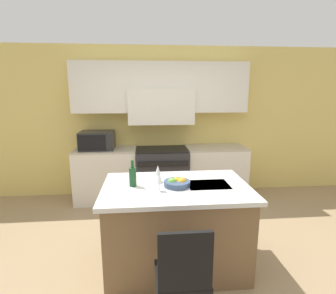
% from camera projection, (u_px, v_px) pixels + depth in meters
% --- Properties ---
extents(ground_plane, '(10.00, 10.00, 0.00)m').
position_uv_depth(ground_plane, '(173.00, 262.00, 3.00)').
color(ground_plane, '#997F5B').
extents(back_cabinetry, '(10.00, 0.46, 2.70)m').
position_uv_depth(back_cabinetry, '(160.00, 110.00, 4.72)').
color(back_cabinetry, '#DBC166').
rests_on(back_cabinetry, ground_plane).
extents(back_counter, '(3.01, 0.62, 0.94)m').
position_uv_depth(back_counter, '(162.00, 173.00, 4.71)').
color(back_counter, silver).
rests_on(back_counter, ground_plane).
extents(range_stove, '(0.90, 0.70, 0.92)m').
position_uv_depth(range_stove, '(162.00, 174.00, 4.69)').
color(range_stove, '#2D2D33').
rests_on(range_stove, ground_plane).
extents(microwave, '(0.57, 0.43, 0.31)m').
position_uv_depth(microwave, '(97.00, 140.00, 4.48)').
color(microwave, black).
rests_on(microwave, back_counter).
extents(kitchen_island, '(1.55, 1.00, 0.94)m').
position_uv_depth(kitchen_island, '(176.00, 225.00, 2.87)').
color(kitchen_island, brown).
rests_on(kitchen_island, ground_plane).
extents(island_chair, '(0.42, 0.40, 0.95)m').
position_uv_depth(island_chair, '(183.00, 274.00, 2.01)').
color(island_chair, black).
rests_on(island_chair, ground_plane).
extents(wine_bottle, '(0.08, 0.08, 0.28)m').
position_uv_depth(wine_bottle, '(133.00, 176.00, 2.74)').
color(wine_bottle, '#194723').
rests_on(wine_bottle, kitchen_island).
extents(wine_glass_near, '(0.07, 0.07, 0.19)m').
position_uv_depth(wine_glass_near, '(159.00, 179.00, 2.60)').
color(wine_glass_near, white).
rests_on(wine_glass_near, kitchen_island).
extents(wine_glass_far, '(0.07, 0.07, 0.19)m').
position_uv_depth(wine_glass_far, '(158.00, 171.00, 2.87)').
color(wine_glass_far, white).
rests_on(wine_glass_far, kitchen_island).
extents(fruit_bowl, '(0.28, 0.28, 0.10)m').
position_uv_depth(fruit_bowl, '(177.00, 183.00, 2.76)').
color(fruit_bowl, '#384C6B').
rests_on(fruit_bowl, kitchen_island).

